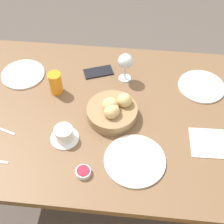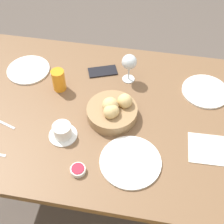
{
  "view_description": "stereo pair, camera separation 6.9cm",
  "coord_description": "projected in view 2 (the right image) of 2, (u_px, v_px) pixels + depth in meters",
  "views": [
    {
      "loc": [
        -0.14,
        0.95,
        1.87
      ],
      "look_at": [
        -0.04,
        0.02,
        0.77
      ],
      "focal_mm": 50.0,
      "sensor_mm": 36.0,
      "label": 1
    },
    {
      "loc": [
        -0.2,
        0.94,
        1.87
      ],
      "look_at": [
        -0.04,
        0.02,
        0.77
      ],
      "focal_mm": 50.0,
      "sensor_mm": 36.0,
      "label": 2
    }
  ],
  "objects": [
    {
      "name": "jam_bowl_berry",
      "position": [
        78.0,
        170.0,
        1.26
      ],
      "size": [
        0.06,
        0.06,
        0.03
      ],
      "color": "white",
      "rests_on": "dining_table"
    },
    {
      "name": "juice_glass",
      "position": [
        59.0,
        80.0,
        1.53
      ],
      "size": [
        0.07,
        0.07,
        0.11
      ],
      "color": "orange",
      "rests_on": "dining_table"
    },
    {
      "name": "wine_glass",
      "position": [
        129.0,
        63.0,
        1.53
      ],
      "size": [
        0.08,
        0.08,
        0.16
      ],
      "color": "silver",
      "rests_on": "dining_table"
    },
    {
      "name": "cell_phone",
      "position": [
        103.0,
        71.0,
        1.65
      ],
      "size": [
        0.17,
        0.12,
        0.01
      ],
      "color": "black",
      "rests_on": "dining_table"
    },
    {
      "name": "dining_table",
      "position": [
        105.0,
        122.0,
        1.54
      ],
      "size": [
        1.54,
        0.97,
        0.74
      ],
      "color": "brown",
      "rests_on": "ground_plane"
    },
    {
      "name": "plate_far_center",
      "position": [
        130.0,
        162.0,
        1.29
      ],
      "size": [
        0.26,
        0.26,
        0.01
      ],
      "color": "white",
      "rests_on": "dining_table"
    },
    {
      "name": "coffee_cup",
      "position": [
        62.0,
        131.0,
        1.36
      ],
      "size": [
        0.13,
        0.13,
        0.07
      ],
      "color": "white",
      "rests_on": "dining_table"
    },
    {
      "name": "bread_basket",
      "position": [
        113.0,
        111.0,
        1.43
      ],
      "size": [
        0.23,
        0.23,
        0.11
      ],
      "color": "#99754C",
      "rests_on": "dining_table"
    },
    {
      "name": "plate_near_right",
      "position": [
        28.0,
        70.0,
        1.66
      ],
      "size": [
        0.23,
        0.23,
        0.01
      ],
      "color": "white",
      "rests_on": "dining_table"
    },
    {
      "name": "ground_plane",
      "position": [
        107.0,
        184.0,
        2.04
      ],
      "size": [
        10.0,
        10.0,
        0.0
      ],
      "primitive_type": "plane",
      "color": "#564C44"
    },
    {
      "name": "napkin",
      "position": [
        207.0,
        149.0,
        1.34
      ],
      "size": [
        0.16,
        0.16,
        0.0
      ],
      "color": "silver",
      "rests_on": "dining_table"
    },
    {
      "name": "knife_silver",
      "position": [
        0.0,
        122.0,
        1.44
      ],
      "size": [
        0.16,
        0.06,
        0.0
      ],
      "color": "#B7B7BC",
      "rests_on": "dining_table"
    },
    {
      "name": "plate_near_left",
      "position": [
        205.0,
        91.0,
        1.56
      ],
      "size": [
        0.23,
        0.23,
        0.01
      ],
      "color": "white",
      "rests_on": "dining_table"
    }
  ]
}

